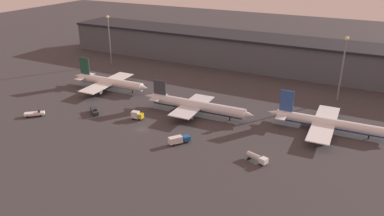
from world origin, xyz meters
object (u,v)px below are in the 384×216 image
at_px(airplane_0, 109,82).
at_px(airplane_1, 196,106).
at_px(service_vehicle_1, 257,158).
at_px(service_vehicle_3, 94,111).
at_px(service_vehicle_4, 137,115).
at_px(service_vehicle_2, 178,140).
at_px(service_vehicle_0, 35,114).
at_px(airplane_2, 328,123).

relative_size(airplane_0, airplane_1, 0.88).
bearing_deg(service_vehicle_1, service_vehicle_3, -166.56).
xyz_separation_m(airplane_1, service_vehicle_4, (-18.84, -15.54, -1.85)).
bearing_deg(service_vehicle_4, airplane_0, 135.82).
height_order(service_vehicle_1, service_vehicle_3, service_vehicle_3).
height_order(service_vehicle_2, service_vehicle_3, service_vehicle_2).
distance_m(airplane_1, service_vehicle_2, 26.96).
height_order(service_vehicle_0, service_vehicle_2, service_vehicle_2).
height_order(service_vehicle_2, service_vehicle_4, service_vehicle_4).
bearing_deg(airplane_0, airplane_1, -10.24).
distance_m(service_vehicle_0, service_vehicle_4, 42.62).
distance_m(airplane_1, service_vehicle_1, 42.94).
bearing_deg(service_vehicle_4, service_vehicle_1, -18.68).
xyz_separation_m(service_vehicle_0, service_vehicle_4, (39.23, 16.65, 0.65)).
height_order(airplane_2, service_vehicle_4, airplane_2).
bearing_deg(service_vehicle_2, service_vehicle_0, 132.47).
bearing_deg(airplane_0, service_vehicle_3, -65.37).
bearing_deg(airplane_2, service_vehicle_3, -164.57).
relative_size(airplane_2, service_vehicle_3, 6.37).
bearing_deg(service_vehicle_2, airplane_0, 96.40).
bearing_deg(service_vehicle_4, airplane_1, 31.26).
bearing_deg(service_vehicle_1, airplane_1, 162.22).
xyz_separation_m(airplane_0, service_vehicle_3, (13.16, -26.84, -2.28)).
distance_m(service_vehicle_0, service_vehicle_1, 92.91).
height_order(service_vehicle_0, service_vehicle_3, service_vehicle_3).
bearing_deg(airplane_0, service_vehicle_2, -32.20).
relative_size(airplane_0, service_vehicle_1, 5.72).
distance_m(airplane_2, service_vehicle_1, 37.52).
bearing_deg(airplane_0, service_vehicle_0, -101.23).
relative_size(service_vehicle_2, service_vehicle_4, 1.53).
bearing_deg(service_vehicle_3, airplane_1, 63.82).
height_order(airplane_0, service_vehicle_2, airplane_0).
bearing_deg(service_vehicle_1, airplane_0, 177.29).
xyz_separation_m(airplane_0, service_vehicle_4, (32.35, -23.43, -1.76)).
bearing_deg(service_vehicle_3, service_vehicle_4, 47.40).
xyz_separation_m(service_vehicle_2, service_vehicle_4, (-24.98, 10.63, 0.13)).
relative_size(airplane_2, service_vehicle_2, 6.21).
relative_size(service_vehicle_2, service_vehicle_3, 1.03).
distance_m(airplane_1, service_vehicle_4, 24.50).
bearing_deg(airplane_0, airplane_2, -1.31).
bearing_deg(service_vehicle_1, airplane_2, 82.04).
xyz_separation_m(service_vehicle_1, service_vehicle_2, (-28.44, -0.81, 0.17)).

